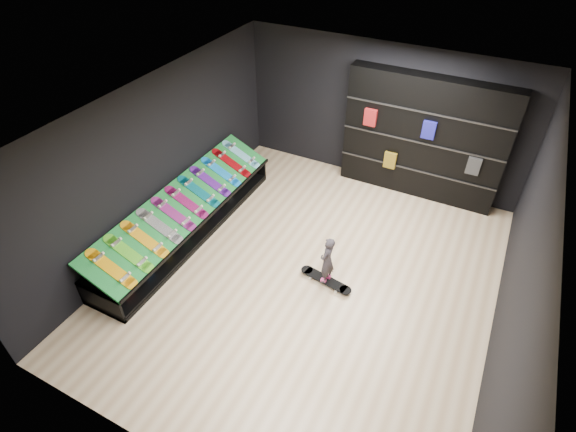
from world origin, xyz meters
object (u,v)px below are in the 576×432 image
at_px(display_rack, 188,222).
at_px(floor_skateboard, 326,281).
at_px(child, 327,268).
at_px(back_shelving, 423,139).

bearing_deg(display_rack, floor_skateboard, -0.58).
bearing_deg(display_rack, child, -0.58).
bearing_deg(child, back_shelving, 173.84).
bearing_deg(back_shelving, display_rack, -136.48).
distance_m(display_rack, floor_skateboard, 2.89).
relative_size(floor_skateboard, child, 1.80).
distance_m(display_rack, child, 2.89).
bearing_deg(floor_skateboard, child, 99.83).
distance_m(display_rack, back_shelving, 4.93).
bearing_deg(display_rack, back_shelving, 43.52).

